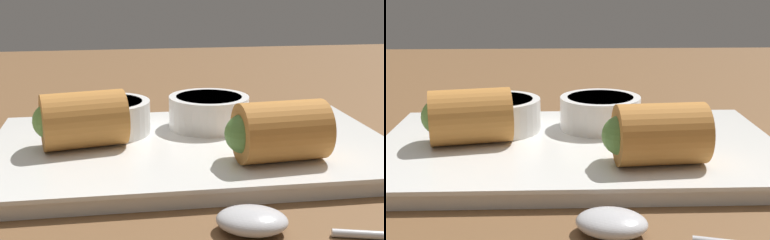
% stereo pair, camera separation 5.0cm
% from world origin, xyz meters
% --- Properties ---
extents(table_surface, '(1.80, 1.40, 0.02)m').
position_xyz_m(table_surface, '(0.00, 0.00, 0.01)').
color(table_surface, brown).
rests_on(table_surface, ground).
extents(serving_plate, '(0.33, 0.21, 0.01)m').
position_xyz_m(serving_plate, '(-0.03, 0.00, 0.03)').
color(serving_plate, silver).
rests_on(serving_plate, table_surface).
extents(roll_front_left, '(0.08, 0.05, 0.05)m').
position_xyz_m(roll_front_left, '(0.02, -0.06, 0.06)').
color(roll_front_left, '#B77533').
rests_on(roll_front_left, serving_plate).
extents(roll_front_right, '(0.08, 0.06, 0.05)m').
position_xyz_m(roll_front_right, '(-0.12, 0.00, 0.06)').
color(roll_front_right, '#B77533').
rests_on(roll_front_right, serving_plate).
extents(dipping_bowl_near, '(0.07, 0.07, 0.03)m').
position_xyz_m(dipping_bowl_near, '(-0.01, 0.04, 0.05)').
color(dipping_bowl_near, white).
rests_on(dipping_bowl_near, serving_plate).
extents(dipping_bowl_far, '(0.07, 0.07, 0.03)m').
position_xyz_m(dipping_bowl_far, '(-0.10, 0.04, 0.05)').
color(dipping_bowl_far, white).
rests_on(dipping_bowl_far, serving_plate).
extents(spoon, '(0.17, 0.07, 0.02)m').
position_xyz_m(spoon, '(-0.00, -0.14, 0.03)').
color(spoon, silver).
rests_on(spoon, table_surface).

